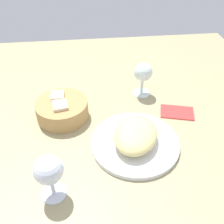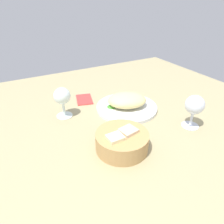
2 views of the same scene
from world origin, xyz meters
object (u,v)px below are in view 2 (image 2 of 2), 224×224
(wine_glass_far, at_px, (194,106))
(folded_napkin, at_px, (84,99))
(plate, at_px, (127,107))
(wine_glass_near, at_px, (62,98))
(bread_basket, at_px, (122,141))

(wine_glass_far, distance_m, folded_napkin, 0.49)
(wine_glass_far, bearing_deg, plate, -58.44)
(wine_glass_near, height_order, folded_napkin, wine_glass_near)
(folded_napkin, bearing_deg, plate, 52.52)
(bread_basket, relative_size, wine_glass_near, 1.35)
(bread_basket, height_order, wine_glass_far, wine_glass_far)
(plate, height_order, folded_napkin, plate)
(plate, bearing_deg, wine_glass_far, 121.56)
(wine_glass_near, distance_m, wine_glass_far, 0.49)
(bread_basket, bearing_deg, plate, -125.50)
(plate, xyz_separation_m, folded_napkin, (0.13, -0.17, -0.00))
(bread_basket, xyz_separation_m, wine_glass_far, (-0.29, 0.01, 0.05))
(bread_basket, height_order, wine_glass_near, wine_glass_near)
(plate, xyz_separation_m, wine_glass_far, (-0.14, 0.23, 0.08))
(bread_basket, distance_m, wine_glass_near, 0.31)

